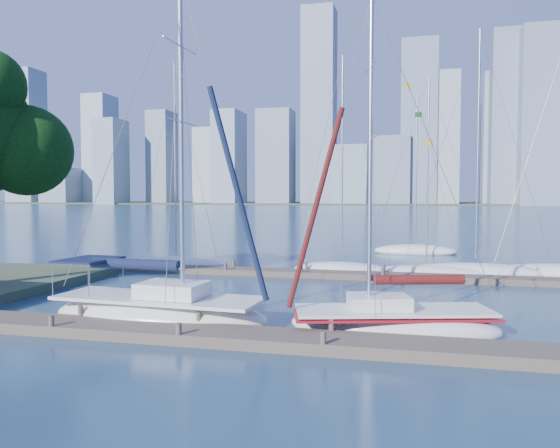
# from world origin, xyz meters

# --- Properties ---
(ground) EXTENTS (700.00, 700.00, 0.00)m
(ground) POSITION_xyz_m (0.00, 0.00, 0.00)
(ground) COLOR #17324B
(ground) RESTS_ON ground
(near_dock) EXTENTS (26.00, 2.00, 0.40)m
(near_dock) POSITION_xyz_m (0.00, 0.00, 0.20)
(near_dock) COLOR brown
(near_dock) RESTS_ON ground
(far_dock) EXTENTS (30.00, 1.80, 0.36)m
(far_dock) POSITION_xyz_m (2.00, 16.00, 0.18)
(far_dock) COLOR brown
(far_dock) RESTS_ON ground
(far_shore) EXTENTS (800.00, 100.00, 1.50)m
(far_shore) POSITION_xyz_m (0.00, 320.00, 0.00)
(far_shore) COLOR #38472D
(far_shore) RESTS_ON ground
(sailboat_navy) EXTENTS (9.32, 3.54, 14.40)m
(sailboat_navy) POSITION_xyz_m (-2.19, 2.06, 1.07)
(sailboat_navy) COLOR silver
(sailboat_navy) RESTS_ON ground
(sailboat_maroon) EXTENTS (8.22, 4.54, 12.93)m
(sailboat_maroon) POSITION_xyz_m (7.05, 2.64, 1.05)
(sailboat_maroon) COLOR silver
(sailboat_maroon) RESTS_ON ground
(bg_boat_0) EXTENTS (7.74, 4.55, 14.87)m
(bg_boat_0) POSITION_xyz_m (-8.71, 17.95, 0.30)
(bg_boat_0) COLOR silver
(bg_boat_0) RESTS_ON ground
(bg_boat_2) EXTENTS (6.68, 2.99, 14.58)m
(bg_boat_2) POSITION_xyz_m (3.17, 17.83, 0.29)
(bg_boat_2) COLOR silver
(bg_boat_2) RESTS_ON ground
(bg_boat_3) EXTENTS (7.78, 3.11, 12.91)m
(bg_boat_3) POSITION_xyz_m (8.60, 17.89, 0.24)
(bg_boat_3) COLOR silver
(bg_boat_3) RESTS_ON ground
(bg_boat_4) EXTENTS (9.04, 3.28, 16.01)m
(bg_boat_4) POSITION_xyz_m (11.68, 18.81, 0.30)
(bg_boat_4) COLOR silver
(bg_boat_4) RESTS_ON ground
(bg_boat_7) EXTENTS (7.60, 4.37, 14.41)m
(bg_boat_7) POSITION_xyz_m (7.95, 31.59, 0.30)
(bg_boat_7) COLOR silver
(bg_boat_7) RESTS_ON ground
(skyline) EXTENTS (503.42, 51.31, 109.87)m
(skyline) POSITION_xyz_m (19.45, 290.50, 35.17)
(skyline) COLOR gray
(skyline) RESTS_ON ground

